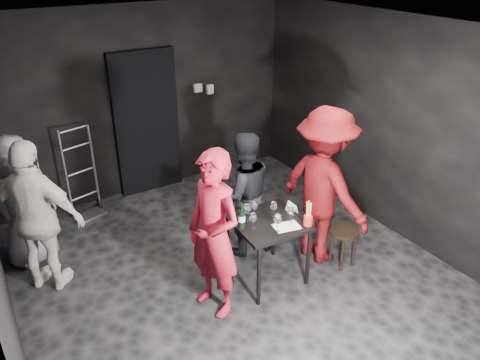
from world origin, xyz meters
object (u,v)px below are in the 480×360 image
man_maroon (326,169)px  bystander_cream (36,208)px  woman_black (243,193)px  wine_bottle (242,218)px  stool (344,237)px  server_red (214,222)px  hand_truck (86,199)px  tasting_table (268,229)px  bystander_grey (21,199)px  breadstick_cup (308,214)px

man_maroon → bystander_cream: bearing=60.9°
woman_black → man_maroon: size_ratio=0.68×
bystander_cream → wine_bottle: (1.78, -1.10, -0.11)m
stool → server_red: (-1.61, 0.14, 0.65)m
man_maroon → bystander_cream: size_ratio=1.18×
hand_truck → woman_black: (1.41, -1.84, 0.56)m
tasting_table → server_red: bearing=-171.1°
woman_black → man_maroon: bearing=148.5°
stool → wine_bottle: bearing=167.0°
bystander_cream → stool: bearing=-163.6°
bystander_grey → wine_bottle: (1.86, -1.71, 0.05)m
stool → man_maroon: size_ratio=0.20×
server_red → man_maroon: (1.49, 0.14, 0.13)m
server_red → man_maroon: man_maroon is taller
server_red → bystander_grey: bearing=-155.7°
stool → bystander_grey: 3.69m
server_red → breadstick_cup: 1.04m
tasting_table → bystander_cream: (-2.09, 1.14, 0.32)m
tasting_table → man_maroon: 0.93m
hand_truck → breadstick_cup: bearing=-74.4°
hand_truck → bystander_grey: bystander_grey is taller
stool → bystander_cream: 3.35m
hand_truck → tasting_table: hand_truck is taller
stool → man_maroon: 0.84m
man_maroon → wine_bottle: bearing=81.8°
tasting_table → server_red: (-0.71, -0.11, 0.37)m
hand_truck → man_maroon: 3.36m
tasting_table → wine_bottle: wine_bottle is taller
tasting_table → stool: 0.97m
tasting_table → wine_bottle: bearing=174.1°
man_maroon → breadstick_cup: size_ratio=7.80×
bystander_grey → man_maroon: bearing=141.1°
stool → bystander_cream: bearing=155.2°
man_maroon → breadstick_cup: (-0.47, -0.31, -0.27)m
bystander_cream → man_maroon: bearing=-159.8°
server_red → woman_black: size_ratio=1.31×
woman_black → wine_bottle: woman_black is taller
hand_truck → breadstick_cup: (1.66, -2.74, 0.66)m
bystander_cream → server_red: bearing=179.2°
server_red → woman_black: bearing=119.2°
breadstick_cup → wine_bottle: bearing=153.4°
server_red → tasting_table: bearing=84.9°
hand_truck → bystander_cream: bystander_cream is taller
bystander_cream → breadstick_cup: bearing=-169.3°
wine_bottle → bystander_cream: bearing=148.2°
breadstick_cup → bystander_cream: bearing=149.5°
stool → bystander_grey: size_ratio=0.29×
hand_truck → server_red: bearing=-91.7°
hand_truck → breadstick_cup: 3.27m
stool → woman_black: (-0.84, 0.86, 0.41)m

